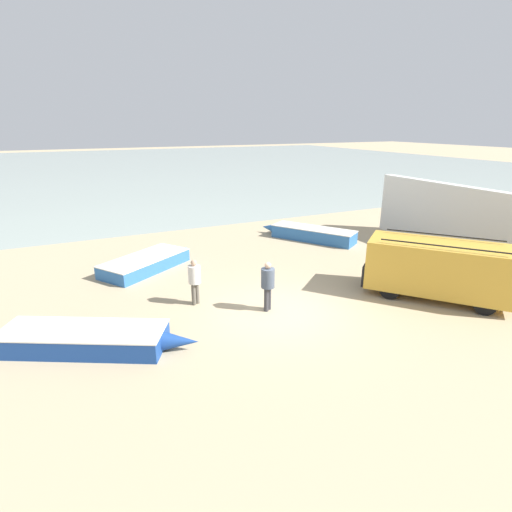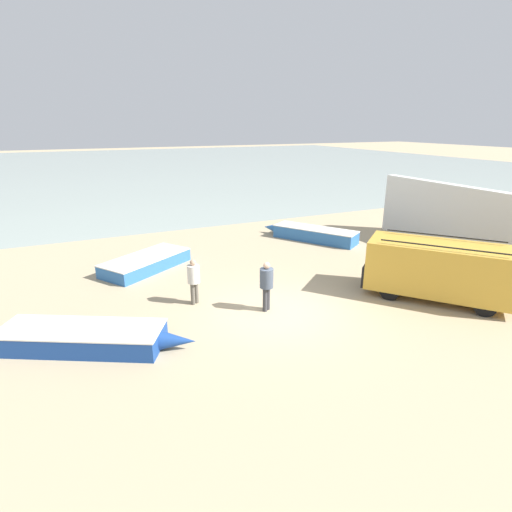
# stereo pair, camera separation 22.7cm
# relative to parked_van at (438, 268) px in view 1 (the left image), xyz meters

# --- Properties ---
(ground_plane) EXTENTS (200.00, 200.00, 0.00)m
(ground_plane) POSITION_rel_parked_van_xyz_m (-5.69, 1.37, -1.13)
(ground_plane) COLOR tan
(sea_water) EXTENTS (120.00, 80.00, 0.01)m
(sea_water) POSITION_rel_parked_van_xyz_m (-5.69, 53.37, -1.13)
(sea_water) COLOR #99A89E
(sea_water) RESTS_ON ground_plane
(harbor_wall) EXTENTS (0.50, 12.37, 3.21)m
(harbor_wall) POSITION_rel_parked_van_xyz_m (5.36, 2.37, 0.47)
(harbor_wall) COLOR silver
(harbor_wall) RESTS_ON ground_plane
(parked_van) EXTENTS (4.59, 4.99, 2.17)m
(parked_van) POSITION_rel_parked_van_xyz_m (0.00, 0.00, 0.00)
(parked_van) COLOR gold
(parked_van) RESTS_ON ground_plane
(fishing_rowboat_0) EXTENTS (3.73, 5.13, 0.69)m
(fishing_rowboat_0) POSITION_rel_parked_van_xyz_m (0.02, 8.38, -0.79)
(fishing_rowboat_0) COLOR #2D66AD
(fishing_rowboat_0) RESTS_ON ground_plane
(fishing_rowboat_1) EXTENTS (4.54, 3.58, 0.57)m
(fishing_rowboat_1) POSITION_rel_parked_van_xyz_m (-8.82, 7.54, -0.85)
(fishing_rowboat_1) COLOR #2D66AD
(fishing_rowboat_1) RESTS_ON ground_plane
(fishing_rowboat_2) EXTENTS (5.34, 3.44, 0.59)m
(fishing_rowboat_2) POSITION_rel_parked_van_xyz_m (-11.55, 1.63, -0.84)
(fishing_rowboat_2) COLOR navy
(fishing_rowboat_2) RESTS_ON ground_plane
(fisherman_0) EXTENTS (0.45, 0.45, 1.72)m
(fisherman_0) POSITION_rel_parked_van_xyz_m (-5.96, 1.65, -0.11)
(fisherman_0) COLOR #38383D
(fisherman_0) RESTS_ON ground_plane
(fisherman_1) EXTENTS (0.43, 0.43, 1.63)m
(fisherman_1) POSITION_rel_parked_van_xyz_m (-8.01, 3.17, -0.16)
(fisherman_1) COLOR #5B564C
(fisherman_1) RESTS_ON ground_plane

